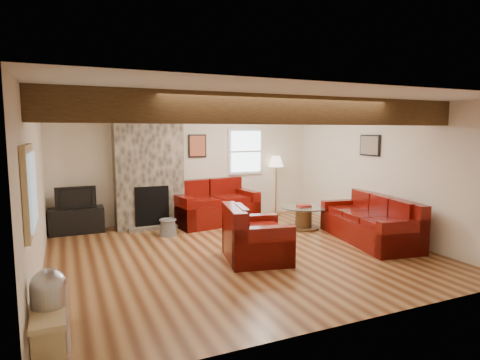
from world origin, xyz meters
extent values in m
plane|color=#5B3018|center=(0.00, 0.00, 0.00)|extent=(8.00, 8.00, 0.00)
plane|color=white|center=(0.00, 0.00, 2.50)|extent=(8.00, 8.00, 0.00)
plane|color=beige|center=(0.00, 2.75, 1.25)|extent=(8.00, 0.00, 8.00)
plane|color=beige|center=(0.00, -2.75, 1.25)|extent=(8.00, 0.00, 8.00)
plane|color=beige|center=(-3.00, 0.00, 1.25)|extent=(0.00, 7.50, 7.50)
plane|color=beige|center=(3.00, 0.00, 1.25)|extent=(0.00, 7.50, 7.50)
cube|color=#331E0F|center=(0.00, -1.25, 2.31)|extent=(6.00, 0.36, 0.38)
cube|color=#37332A|center=(-1.00, 2.50, 1.25)|extent=(1.40, 0.50, 2.50)
cube|color=black|center=(-1.00, 2.25, 0.45)|extent=(0.70, 0.06, 0.90)
cube|color=#37332A|center=(-1.00, 2.20, 0.04)|extent=(1.00, 0.25, 0.08)
cylinder|color=#472E16|center=(1.90, 1.00, 0.02)|extent=(0.64, 0.64, 0.04)
cylinder|color=#472E16|center=(1.90, 1.00, 0.21)|extent=(0.34, 0.34, 0.43)
cylinder|color=white|center=(1.90, 1.00, 0.46)|extent=(0.96, 0.96, 0.02)
cube|color=maroon|center=(1.90, 1.00, 0.49)|extent=(0.27, 0.19, 0.03)
cube|color=black|center=(-2.45, 2.53, 0.26)|extent=(1.03, 0.41, 0.51)
imported|color=black|center=(-2.45, 2.53, 0.73)|extent=(0.76, 0.10, 0.44)
cylinder|color=#A88146|center=(2.10, 2.55, 0.01)|extent=(0.26, 0.26, 0.03)
cylinder|color=#A88146|center=(2.10, 2.55, 0.64)|extent=(0.03, 0.03, 1.28)
cone|color=beige|center=(2.10, 2.55, 1.30)|extent=(0.37, 0.37, 0.26)
camera|label=1|loc=(-2.65, -5.97, 2.03)|focal=30.00mm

